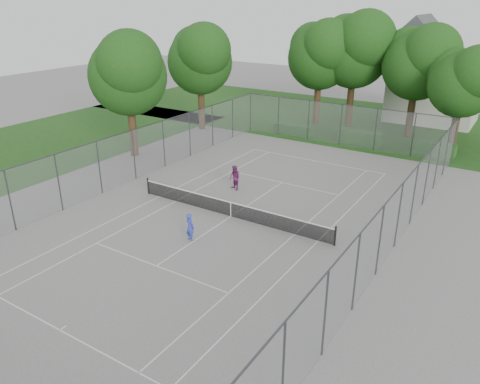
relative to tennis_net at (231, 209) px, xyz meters
The scene contains 18 objects.
ground 0.51m from the tennis_net, ahead, with size 120.00×120.00×0.00m, color slate.
grass_far 26.00m from the tennis_net, 90.00° to the left, with size 60.00×20.00×0.00m, color #194012.
grass_left 22.01m from the tennis_net, behind, with size 16.00×40.00×0.00m, color #194012.
court_markings 0.50m from the tennis_net, ahead, with size 11.03×23.83×0.01m.
tennis_net is the anchor object (origin of this frame).
perimeter_fence 1.30m from the tennis_net, ahead, with size 18.08×34.08×3.52m.
tree_far_left 24.04m from the tennis_net, 101.63° to the left, with size 7.04×6.43×10.12m.
tree_far_midleft 24.77m from the tennis_net, 93.94° to the left, with size 7.59×6.93×10.92m.
tree_far_midright 24.04m from the tennis_net, 79.08° to the left, with size 6.92×6.32×9.95m.
tree_far_right 22.44m from the tennis_net, 66.90° to the left, with size 6.00×5.48×8.62m.
tree_side_back 20.92m from the tennis_net, 131.43° to the left, with size 6.87×6.27×9.87m.
tree_side_front 15.23m from the tennis_net, 157.19° to the left, with size 6.81×6.22×9.79m.
hedge_left 18.67m from the tennis_net, 105.22° to the left, with size 3.49×1.05×0.87m, color #1D4B18.
hedge_mid 18.20m from the tennis_net, 85.65° to the left, with size 3.64×1.04×1.14m, color #1D4B18.
hedge_right 20.07m from the tennis_net, 68.13° to the left, with size 3.18×1.17×0.96m, color #1D4B18.
house 30.71m from the tennis_net, 81.09° to the left, with size 8.24×6.39×10.26m.
girl_player 3.51m from the tennis_net, 93.46° to the right, with size 0.56×0.37×1.55m, color #2F3FB3.
woman_player 4.16m from the tennis_net, 119.78° to the left, with size 0.81×0.63×1.66m, color #6D2458.
Camera 1 is at (13.60, -20.39, 11.79)m, focal length 35.00 mm.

